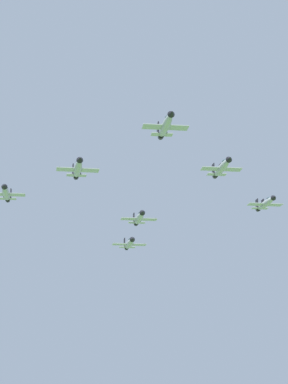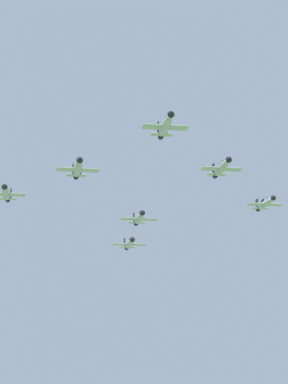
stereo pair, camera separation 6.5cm
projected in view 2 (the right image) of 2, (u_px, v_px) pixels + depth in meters
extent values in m
ellipsoid|color=#9EA3A8|center=(166.00, 126.00, 142.04)|extent=(3.81, 13.16, 1.68)
cone|color=black|center=(172.00, 113.00, 135.05)|extent=(1.69, 1.89, 1.43)
ellipsoid|color=#334751|center=(168.00, 118.00, 139.44)|extent=(1.61, 2.42, 0.98)
cube|color=#9EA3A8|center=(165.00, 127.00, 142.65)|extent=(9.70, 4.48, 0.17)
cube|color=black|center=(186.00, 128.00, 143.17)|extent=(1.09, 2.76, 0.20)
cube|color=black|center=(145.00, 126.00, 142.16)|extent=(1.09, 2.76, 0.20)
cube|color=#9EA3A8|center=(162.00, 134.00, 147.32)|extent=(4.76, 2.76, 0.17)
cube|color=black|center=(166.00, 129.00, 147.47)|extent=(0.53, 1.88, 2.43)
cube|color=black|center=(158.00, 128.00, 147.27)|extent=(0.53, 1.88, 2.43)
cylinder|color=black|center=(161.00, 137.00, 148.68)|extent=(1.31, 1.11, 1.18)
ellipsoid|color=#9EA3A8|center=(222.00, 168.00, 162.34)|extent=(3.81, 13.28, 1.69)
cone|color=black|center=(230.00, 159.00, 155.28)|extent=(1.70, 1.91, 1.44)
ellipsoid|color=#334751|center=(225.00, 162.00, 159.71)|extent=(1.62, 2.44, 0.99)
cube|color=#9EA3A8|center=(221.00, 169.00, 162.95)|extent=(9.78, 4.50, 0.17)
cube|color=black|center=(239.00, 169.00, 163.48)|extent=(1.09, 2.78, 0.20)
cube|color=black|center=(203.00, 168.00, 162.44)|extent=(1.09, 2.78, 0.20)
cube|color=#9EA3A8|center=(217.00, 174.00, 167.66)|extent=(4.80, 2.78, 0.17)
cube|color=black|center=(220.00, 169.00, 167.81)|extent=(0.53, 1.89, 2.45)
cube|color=black|center=(213.00, 169.00, 167.60)|extent=(0.53, 1.89, 2.45)
cylinder|color=black|center=(215.00, 176.00, 169.03)|extent=(1.32, 1.12, 1.19)
ellipsoid|color=#9EA3A8|center=(78.00, 169.00, 157.35)|extent=(3.53, 13.38, 1.71)
cone|color=black|center=(80.00, 159.00, 150.27)|extent=(1.67, 1.89, 1.45)
ellipsoid|color=#334751|center=(79.00, 162.00, 154.71)|extent=(1.58, 2.43, 1.00)
cube|color=#9EA3A8|center=(78.00, 170.00, 157.96)|extent=(9.81, 4.32, 0.17)
cube|color=black|center=(97.00, 170.00, 158.59)|extent=(1.04, 2.80, 0.20)
cube|color=black|center=(58.00, 169.00, 157.35)|extent=(1.04, 2.80, 0.20)
cube|color=#9EA3A8|center=(76.00, 175.00, 162.69)|extent=(4.80, 2.70, 0.17)
cube|color=black|center=(80.00, 170.00, 162.86)|extent=(0.49, 1.91, 2.47)
cube|color=black|center=(73.00, 170.00, 162.62)|extent=(0.49, 1.91, 2.47)
cylinder|color=black|center=(76.00, 177.00, 164.07)|extent=(1.31, 1.10, 1.19)
ellipsoid|color=#9EA3A8|center=(266.00, 204.00, 182.43)|extent=(3.51, 12.74, 1.63)
cone|color=black|center=(274.00, 197.00, 175.68)|extent=(1.61, 1.81, 1.38)
ellipsoid|color=#334751|center=(269.00, 199.00, 179.92)|extent=(1.53, 2.33, 0.95)
cube|color=#9EA3A8|center=(265.00, 205.00, 183.02)|extent=(9.36, 4.21, 0.16)
cube|color=black|center=(280.00, 205.00, 183.58)|extent=(1.02, 2.67, 0.20)
cube|color=black|center=(250.00, 204.00, 182.48)|extent=(1.02, 2.67, 0.20)
cube|color=#9EA3A8|center=(260.00, 208.00, 187.53)|extent=(4.58, 2.62, 0.16)
cube|color=black|center=(263.00, 204.00, 187.69)|extent=(0.49, 1.82, 2.35)
cube|color=black|center=(257.00, 204.00, 187.47)|extent=(0.49, 1.82, 2.35)
cylinder|color=black|center=(258.00, 209.00, 188.84)|extent=(1.26, 1.06, 1.14)
ellipsoid|color=#9EA3A8|center=(6.00, 193.00, 173.31)|extent=(3.77, 13.10, 1.67)
cone|color=black|center=(4.00, 186.00, 166.35)|extent=(1.67, 1.88, 1.42)
ellipsoid|color=#334751|center=(5.00, 188.00, 170.72)|extent=(1.60, 2.40, 0.98)
cube|color=#9EA3A8|center=(6.00, 194.00, 173.91)|extent=(9.65, 4.45, 0.17)
cube|color=black|center=(23.00, 195.00, 174.44)|extent=(1.08, 2.75, 0.20)
cube|color=#9EA3A8|center=(7.00, 199.00, 178.56)|extent=(4.73, 2.74, 0.17)
cube|color=black|center=(11.00, 194.00, 178.71)|extent=(0.52, 1.87, 2.42)
cube|color=black|center=(4.00, 194.00, 178.51)|extent=(0.52, 1.87, 2.42)
cylinder|color=black|center=(8.00, 200.00, 179.92)|extent=(1.31, 1.11, 1.17)
ellipsoid|color=#9EA3A8|center=(139.00, 218.00, 176.62)|extent=(3.67, 12.76, 1.63)
cone|color=black|center=(143.00, 212.00, 169.84)|extent=(1.63, 1.83, 1.38)
ellipsoid|color=#334751|center=(141.00, 213.00, 174.10)|extent=(1.56, 2.34, 0.95)
cube|color=#9EA3A8|center=(139.00, 219.00, 177.21)|extent=(9.40, 4.33, 0.16)
cube|color=black|center=(155.00, 219.00, 177.72)|extent=(1.05, 2.67, 0.20)
cube|color=black|center=(123.00, 219.00, 176.72)|extent=(1.05, 2.67, 0.20)
cube|color=#9EA3A8|center=(137.00, 223.00, 181.74)|extent=(4.61, 2.67, 0.16)
cube|color=black|center=(140.00, 218.00, 181.88)|extent=(0.51, 1.82, 2.35)
cube|color=black|center=(134.00, 218.00, 181.68)|extent=(0.51, 1.82, 2.35)
cylinder|color=black|center=(136.00, 224.00, 183.06)|extent=(1.27, 1.08, 1.14)
ellipsoid|color=#9EA3A8|center=(130.00, 244.00, 194.49)|extent=(3.69, 13.21, 1.69)
cone|color=black|center=(133.00, 239.00, 187.48)|extent=(1.68, 1.89, 1.43)
ellipsoid|color=#334751|center=(131.00, 240.00, 191.88)|extent=(1.60, 2.42, 0.98)
cube|color=#9EA3A8|center=(129.00, 244.00, 195.10)|extent=(9.71, 4.41, 0.17)
cube|color=black|center=(144.00, 245.00, 195.66)|extent=(1.06, 2.77, 0.20)
cube|color=black|center=(114.00, 244.00, 194.56)|extent=(1.06, 2.77, 0.20)
cube|color=#9EA3A8|center=(127.00, 247.00, 199.78)|extent=(4.76, 2.73, 0.17)
cube|color=black|center=(130.00, 243.00, 199.94)|extent=(0.51, 1.88, 2.43)
cube|color=black|center=(124.00, 243.00, 199.72)|extent=(0.51, 1.88, 2.43)
cylinder|color=black|center=(127.00, 248.00, 201.14)|extent=(1.31, 1.11, 1.18)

